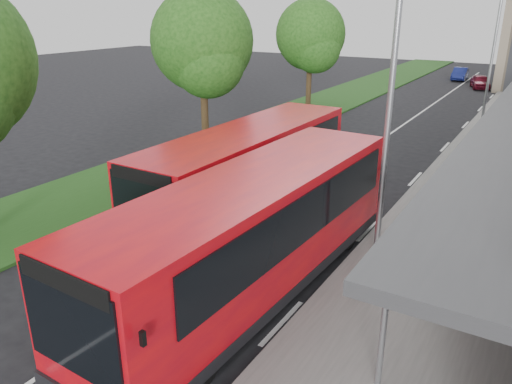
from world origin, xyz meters
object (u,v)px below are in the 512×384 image
(lamp_post_far, at_px, (492,46))
(bollard, at_px, (493,134))
(bus_second, at_px, (249,169))
(tree_far, at_px, (311,39))
(lamp_post_near, at_px, (387,98))
(bus_main, at_px, (254,233))
(tree_mid, at_px, (203,48))
(litter_bin, at_px, (457,176))
(car_near, at_px, (480,82))
(car_far, at_px, (460,74))

(lamp_post_far, bearing_deg, bollard, -74.87)
(bollard, bearing_deg, bus_second, -114.34)
(tree_far, relative_size, lamp_post_far, 0.93)
(lamp_post_near, relative_size, bus_main, 0.73)
(tree_mid, bearing_deg, lamp_post_near, -32.36)
(lamp_post_near, height_order, bollard, lamp_post_near)
(litter_bin, relative_size, car_near, 0.28)
(tree_mid, bearing_deg, car_far, 79.49)
(tree_far, relative_size, car_far, 2.04)
(bus_main, relative_size, litter_bin, 11.31)
(bus_main, relative_size, bollard, 10.63)
(bus_main, bearing_deg, litter_bin, 75.71)
(tree_mid, xyz_separation_m, tree_far, (0.00, 12.00, -0.22))
(tree_mid, xyz_separation_m, bus_second, (6.03, -5.60, -3.51))
(bus_main, xyz_separation_m, litter_bin, (3.07, 10.38, -0.95))
(lamp_post_far, relative_size, litter_bin, 8.22)
(tree_far, height_order, lamp_post_far, lamp_post_far)
(litter_bin, relative_size, bollard, 0.94)
(bus_main, bearing_deg, car_near, 92.43)
(bus_second, xyz_separation_m, bollard, (6.33, 13.98, -0.86))
(tree_far, distance_m, car_near, 19.54)
(lamp_post_near, distance_m, car_near, 36.29)
(bus_main, distance_m, litter_bin, 10.87)
(litter_bin, bearing_deg, bus_main, -106.48)
(lamp_post_far, height_order, bus_main, lamp_post_far)
(bus_main, distance_m, bollard, 18.79)
(lamp_post_far, xyz_separation_m, car_far, (-4.88, 20.72, -4.11))
(bollard, bearing_deg, lamp_post_near, -94.56)
(tree_mid, bearing_deg, bus_main, -48.36)
(tree_mid, height_order, lamp_post_near, lamp_post_near)
(tree_far, height_order, litter_bin, tree_far)
(car_far, bearing_deg, bus_main, -89.57)
(lamp_post_near, relative_size, car_near, 2.27)
(lamp_post_near, xyz_separation_m, car_near, (-2.33, 35.98, -4.12))
(tree_far, bearing_deg, lamp_post_near, -59.71)
(tree_far, bearing_deg, bus_second, -71.07)
(car_far, bearing_deg, bus_second, -93.42)
(tree_mid, distance_m, bollard, 15.57)
(tree_mid, bearing_deg, lamp_post_far, 49.32)
(tree_mid, height_order, bus_main, tree_mid)
(bollard, xyz_separation_m, car_near, (-3.57, 20.54, -0.07))
(bus_main, height_order, bollard, bus_main)
(tree_mid, distance_m, bus_second, 8.95)
(litter_bin, bearing_deg, lamp_post_far, 94.07)
(tree_far, height_order, car_far, tree_far)
(tree_far, relative_size, bus_second, 0.71)
(car_near, bearing_deg, lamp_post_near, -102.52)
(tree_mid, bearing_deg, bollard, 34.16)
(tree_mid, relative_size, tree_far, 1.05)
(tree_mid, distance_m, car_far, 34.53)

